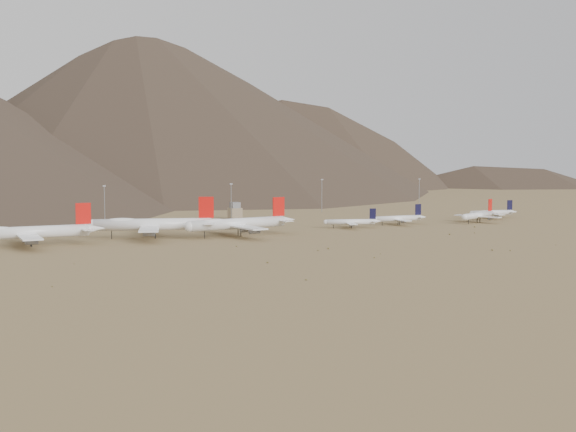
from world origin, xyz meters
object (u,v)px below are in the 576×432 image
widebody_centre (153,224)px  widebody_west (29,232)px  narrowbody_b (399,218)px  widebody_east (238,223)px  narrowbody_a (352,222)px  control_tower (235,212)px

widebody_centre → widebody_west: bearing=-155.0°
widebody_west → narrowbody_b: widebody_west is taller
narrowbody_b → widebody_east: bearing=-169.4°
narrowbody_a → narrowbody_b: size_ratio=0.89×
widebody_west → widebody_centre: (67.84, 5.34, 0.48)m
widebody_east → narrowbody_a: size_ratio=2.04×
widebody_west → narrowbody_a: (195.40, 0.60, -3.47)m
widebody_east → narrowbody_b: 121.02m
widebody_centre → control_tower: widebody_centre is taller
widebody_east → narrowbody_a: bearing=0.6°
widebody_centre → narrowbody_b: 166.24m
widebody_west → narrowbody_b: bearing=3.9°
widebody_east → narrowbody_a: (81.79, 8.08, -3.41)m
widebody_west → widebody_centre: widebody_centre is taller
widebody_east → widebody_centre: bearing=159.3°
narrowbody_a → narrowbody_b: bearing=25.9°
widebody_east → narrowbody_b: size_ratio=1.81×
widebody_centre → narrowbody_b: bearing=20.0°
widebody_west → narrowbody_b: size_ratio=1.82×
narrowbody_b → widebody_west: bearing=-173.8°
narrowbody_a → narrowbody_b: 38.79m
widebody_centre → narrowbody_a: size_ratio=2.09×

